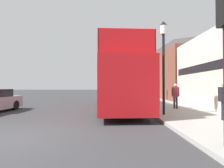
{
  "coord_description": "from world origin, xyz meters",
  "views": [
    {
      "loc": [
        2.99,
        -5.22,
        1.54
      ],
      "look_at": [
        3.18,
        5.54,
        1.72
      ],
      "focal_mm": 28.0,
      "sensor_mm": 36.0,
      "label": 1
    }
  ],
  "objects_px": {
    "lamp_post_nearest": "(164,50)",
    "parked_car_ahead_of_bus": "(118,94)",
    "lamp_post_third": "(127,74)",
    "tour_bus": "(117,82)",
    "pedestrian_third": "(175,94)",
    "lamp_post_second": "(137,67)"
  },
  "relations": [
    {
      "from": "tour_bus",
      "to": "lamp_post_nearest",
      "type": "bearing_deg",
      "value": -61.23
    },
    {
      "from": "tour_bus",
      "to": "pedestrian_third",
      "type": "relative_size",
      "value": 6.83
    },
    {
      "from": "lamp_post_third",
      "to": "tour_bus",
      "type": "bearing_deg",
      "value": -99.13
    },
    {
      "from": "lamp_post_nearest",
      "to": "lamp_post_third",
      "type": "height_order",
      "value": "lamp_post_third"
    },
    {
      "from": "parked_car_ahead_of_bus",
      "to": "lamp_post_nearest",
      "type": "height_order",
      "value": "lamp_post_nearest"
    },
    {
      "from": "lamp_post_nearest",
      "to": "tour_bus",
      "type": "bearing_deg",
      "value": 120.92
    },
    {
      "from": "pedestrian_third",
      "to": "lamp_post_second",
      "type": "height_order",
      "value": "lamp_post_second"
    },
    {
      "from": "parked_car_ahead_of_bus",
      "to": "lamp_post_third",
      "type": "height_order",
      "value": "lamp_post_third"
    },
    {
      "from": "tour_bus",
      "to": "pedestrian_third",
      "type": "bearing_deg",
      "value": -20.43
    },
    {
      "from": "lamp_post_nearest",
      "to": "lamp_post_second",
      "type": "relative_size",
      "value": 0.97
    },
    {
      "from": "lamp_post_second",
      "to": "pedestrian_third",
      "type": "bearing_deg",
      "value": -75.68
    },
    {
      "from": "parked_car_ahead_of_bus",
      "to": "lamp_post_third",
      "type": "distance_m",
      "value": 5.61
    },
    {
      "from": "lamp_post_nearest",
      "to": "lamp_post_third",
      "type": "relative_size",
      "value": 0.99
    },
    {
      "from": "lamp_post_second",
      "to": "lamp_post_third",
      "type": "height_order",
      "value": "lamp_post_second"
    },
    {
      "from": "lamp_post_nearest",
      "to": "parked_car_ahead_of_bus",
      "type": "bearing_deg",
      "value": 97.94
    },
    {
      "from": "parked_car_ahead_of_bus",
      "to": "lamp_post_third",
      "type": "bearing_deg",
      "value": 73.94
    },
    {
      "from": "lamp_post_second",
      "to": "lamp_post_third",
      "type": "bearing_deg",
      "value": 90.78
    },
    {
      "from": "lamp_post_second",
      "to": "lamp_post_third",
      "type": "relative_size",
      "value": 1.01
    },
    {
      "from": "pedestrian_third",
      "to": "lamp_post_third",
      "type": "bearing_deg",
      "value": 96.5
    },
    {
      "from": "pedestrian_third",
      "to": "lamp_post_second",
      "type": "xyz_separation_m",
      "value": [
        -1.52,
        5.96,
        2.39
      ]
    },
    {
      "from": "pedestrian_third",
      "to": "lamp_post_third",
      "type": "xyz_separation_m",
      "value": [
        -1.64,
        14.36,
        2.35
      ]
    },
    {
      "from": "lamp_post_second",
      "to": "lamp_post_third",
      "type": "xyz_separation_m",
      "value": [
        -0.11,
        8.4,
        -0.04
      ]
    }
  ]
}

